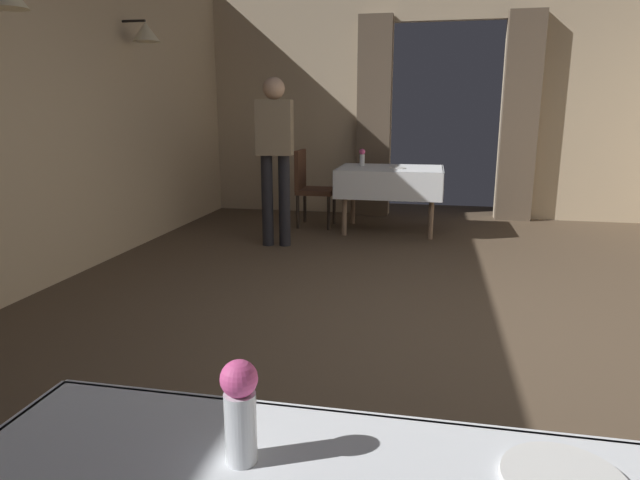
# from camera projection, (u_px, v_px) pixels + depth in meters

# --- Properties ---
(ground) EXTENTS (10.08, 10.08, 0.00)m
(ground) POSITION_uv_depth(u_px,v_px,m) (446.00, 335.00, 3.49)
(ground) COLOR #4C3D2D
(wall_back) EXTENTS (6.40, 0.27, 3.00)m
(wall_back) POSITION_uv_depth(u_px,v_px,m) (446.00, 101.00, 7.12)
(wall_back) COLOR tan
(wall_back) RESTS_ON ground
(dining_table_mid) EXTENTS (1.20, 0.91, 0.75)m
(dining_table_mid) POSITION_uv_depth(u_px,v_px,m) (390.00, 177.00, 6.37)
(dining_table_mid) COLOR #7A604C
(dining_table_mid) RESTS_ON ground
(chair_mid_left) EXTENTS (0.44, 0.44, 0.93)m
(chair_mid_left) POSITION_uv_depth(u_px,v_px,m) (310.00, 184.00, 6.70)
(chair_mid_left) COLOR black
(chair_mid_left) RESTS_ON ground
(flower_vase_near) EXTENTS (0.07, 0.07, 0.20)m
(flower_vase_near) POSITION_uv_depth(u_px,v_px,m) (240.00, 408.00, 1.01)
(flower_vase_near) COLOR silver
(flower_vase_near) RESTS_ON dining_table_near
(flower_vase_mid) EXTENTS (0.07, 0.07, 0.20)m
(flower_vase_mid) POSITION_uv_depth(u_px,v_px,m) (362.00, 157.00, 6.52)
(flower_vase_mid) COLOR silver
(flower_vase_mid) RESTS_ON dining_table_mid
(plate_mid_b) EXTENTS (0.18, 0.18, 0.01)m
(plate_mid_b) POSITION_uv_depth(u_px,v_px,m) (397.00, 168.00, 6.25)
(plate_mid_b) COLOR white
(plate_mid_b) RESTS_ON dining_table_mid
(person_waiter_by_doorway) EXTENTS (0.38, 0.26, 1.72)m
(person_waiter_by_doorway) POSITION_uv_depth(u_px,v_px,m) (275.00, 148.00, 5.59)
(person_waiter_by_doorway) COLOR black
(person_waiter_by_doorway) RESTS_ON ground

